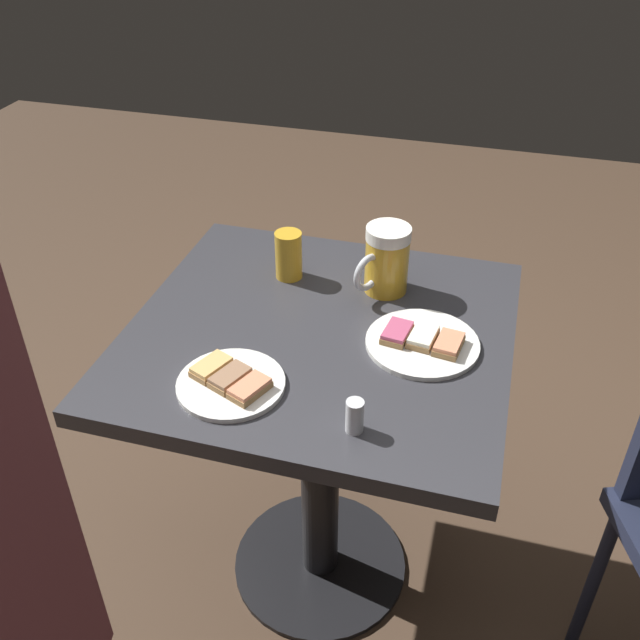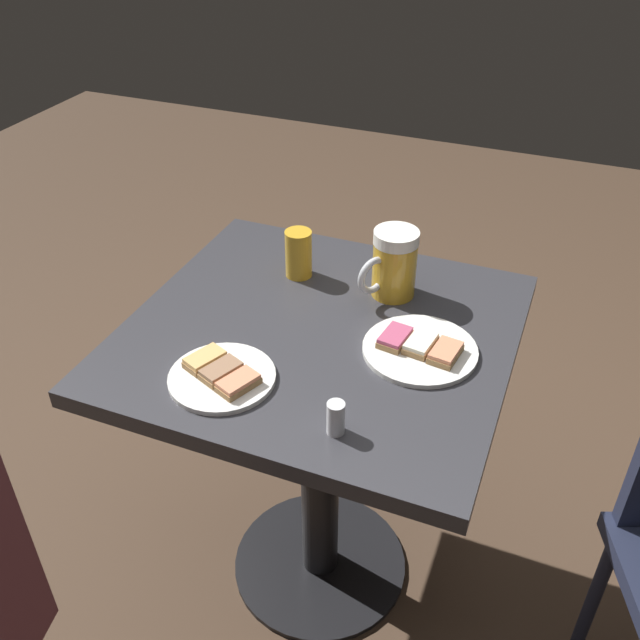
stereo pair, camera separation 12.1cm
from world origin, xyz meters
name	(u,v)px [view 1 (the left image)]	position (x,y,z in m)	size (l,w,h in m)	color
ground_plane	(320,564)	(0.00, 0.00, 0.00)	(6.00, 6.00, 0.00)	#4C3828
cafe_table	(320,393)	(0.00, 0.00, 0.59)	(0.75, 0.71, 0.76)	black
plate_near	(231,382)	(0.10, 0.21, 0.77)	(0.19, 0.19, 0.03)	white
plate_far	(422,342)	(-0.20, 0.00, 0.77)	(0.22, 0.22, 0.03)	white
beer_mug	(386,260)	(-0.09, -0.17, 0.83)	(0.10, 0.14, 0.15)	gold
beer_glass_small	(289,255)	(0.12, -0.17, 0.81)	(0.06, 0.06, 0.11)	gold
salt_shaker	(355,416)	(-0.13, 0.26, 0.79)	(0.03, 0.03, 0.06)	silver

